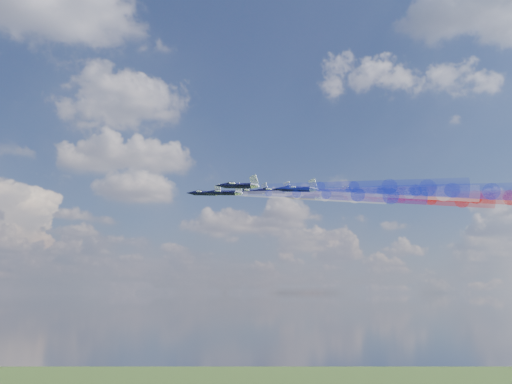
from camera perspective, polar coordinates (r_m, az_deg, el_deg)
name	(u,v)px	position (r m, az deg, el deg)	size (l,w,h in m)	color
jet_lead	(205,193)	(153.22, -5.24, -0.13)	(9.59, 11.99, 3.20)	black
trail_lead	(297,195)	(139.66, 4.26, -0.27)	(4.00, 44.92, 4.00)	white
jet_inner_left	(224,193)	(141.25, -3.29, -0.08)	(9.59, 11.99, 3.20)	black
trail_inner_left	(326,194)	(128.74, 7.25, -0.24)	(4.00, 44.92, 4.00)	#1724CB
jet_inner_right	(252,192)	(155.84, -0.44, 0.03)	(9.59, 11.99, 3.20)	black
trail_inner_right	(346,193)	(144.40, 9.23, -0.10)	(4.00, 44.92, 4.00)	red
jet_outer_left	(238,186)	(128.19, -1.82, 0.65)	(9.59, 11.99, 3.20)	black
trail_outer_left	(354,187)	(116.60, 10.02, 0.55)	(4.00, 44.92, 4.00)	#1724CB
jet_center_third	(273,191)	(144.59, 1.78, 0.11)	(9.59, 11.99, 3.20)	black
trail_center_third	(378,192)	(134.35, 12.40, -0.02)	(4.00, 44.92, 4.00)	white
jet_outer_right	(304,197)	(158.58, 4.97, -0.54)	(9.59, 11.99, 3.20)	black
trail_outer_right	(402,199)	(149.61, 14.76, -0.70)	(4.00, 44.92, 4.00)	red
jet_rear_left	(297,189)	(131.62, 4.22, 0.29)	(9.59, 11.99, 3.20)	black
trail_rear_left	(416,190)	(122.77, 16.10, 0.15)	(4.00, 44.92, 4.00)	#1724CB
jet_rear_right	(331,195)	(145.69, 7.76, -0.28)	(9.59, 11.99, 3.20)	black
trail_rear_right	(442,196)	(138.25, 18.57, -0.43)	(4.00, 44.92, 4.00)	red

